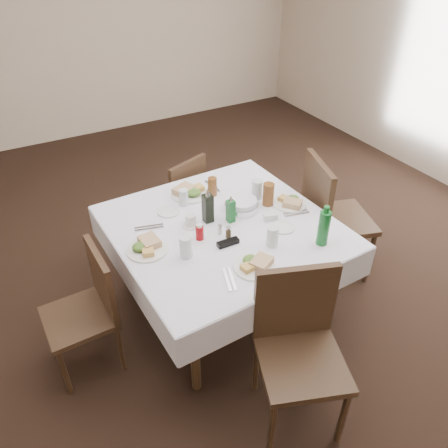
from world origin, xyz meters
name	(u,v)px	position (x,y,z in m)	size (l,w,h in m)	color
ground_plane	(216,287)	(0.00, 0.00, 0.00)	(7.00, 7.00, 0.00)	black
room_shell	(213,70)	(0.00, 0.00, 1.71)	(6.04, 7.04, 2.80)	beige
dining_table	(223,234)	(-0.05, -0.21, 0.69)	(1.45, 1.45, 0.76)	black
chair_north	(181,196)	(0.04, 0.70, 0.48)	(0.51, 0.51, 0.83)	black
chair_south	(298,339)	(-0.07, -1.09, 0.55)	(0.58, 0.58, 0.96)	black
chair_east	(329,212)	(0.86, -0.23, 0.58)	(0.60, 0.60, 1.01)	black
chair_west	(90,304)	(-0.99, -0.21, 0.49)	(0.42, 0.42, 0.86)	black
meal_north	(190,192)	(-0.08, 0.24, 0.79)	(0.28, 0.28, 0.06)	white
meal_south	(255,264)	(-0.10, -0.67, 0.78)	(0.25, 0.25, 0.05)	white
meal_east	(290,202)	(0.48, -0.22, 0.78)	(0.24, 0.24, 0.05)	white
meal_west	(147,247)	(-0.59, -0.21, 0.78)	(0.26, 0.26, 0.06)	white
side_plate_a	(169,212)	(-0.31, 0.11, 0.77)	(0.15, 0.15, 0.01)	white
side_plate_b	(283,227)	(0.27, -0.43, 0.77)	(0.16, 0.16, 0.01)	white
water_n	(184,197)	(-0.17, 0.14, 0.82)	(0.06, 0.06, 0.12)	silver
water_s	(273,237)	(0.11, -0.55, 0.83)	(0.07, 0.07, 0.13)	silver
water_e	(257,189)	(0.32, -0.03, 0.83)	(0.08, 0.08, 0.14)	silver
water_w	(186,247)	(-0.40, -0.38, 0.83)	(0.08, 0.08, 0.14)	silver
iced_tea_a	(212,187)	(0.07, 0.16, 0.83)	(0.07, 0.07, 0.14)	brown
iced_tea_b	(268,194)	(0.35, -0.14, 0.84)	(0.08, 0.08, 0.16)	brown
bread_basket	(241,205)	(0.15, -0.10, 0.80)	(0.23, 0.23, 0.08)	silver
oil_cruet_dark	(208,207)	(-0.12, -0.12, 0.87)	(0.06, 0.06, 0.26)	black
oil_cruet_green	(231,210)	(0.01, -0.19, 0.85)	(0.05, 0.05, 0.20)	#166727
ketchup_bottle	(200,232)	(-0.26, -0.27, 0.81)	(0.05, 0.05, 0.11)	#99070D
salt_shaker	(220,230)	(-0.12, -0.29, 0.79)	(0.03, 0.03, 0.07)	white
pepper_shaker	(228,232)	(-0.09, -0.34, 0.80)	(0.03, 0.03, 0.08)	#41331D
coffee_mug	(191,221)	(-0.24, -0.11, 0.80)	(0.11, 0.11, 0.08)	white
sunglasses	(228,243)	(-0.13, -0.41, 0.78)	(0.14, 0.05, 0.03)	black
green_bottle	(324,227)	(0.39, -0.68, 0.88)	(0.07, 0.07, 0.27)	#166727
sugar_caddy	(270,216)	(0.26, -0.31, 0.79)	(0.11, 0.08, 0.05)	white
cutlery_n	(212,186)	(0.12, 0.27, 0.77)	(0.06, 0.20, 0.01)	silver
cutlery_s	(230,279)	(-0.28, -0.69, 0.77)	(0.10, 0.20, 0.01)	silver
cutlery_e	(296,213)	(0.45, -0.34, 0.77)	(0.19, 0.08, 0.01)	silver
cutlery_w	(149,228)	(-0.49, -0.01, 0.77)	(0.19, 0.09, 0.01)	silver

